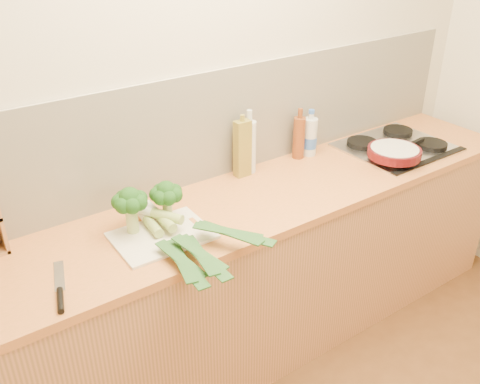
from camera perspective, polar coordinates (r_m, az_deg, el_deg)
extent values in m
plane|color=beige|center=(2.55, -2.93, 9.84)|extent=(3.50, 0.00, 3.50)
cube|color=silver|center=(2.59, -2.74, 7.06)|extent=(3.20, 0.02, 0.54)
cube|color=tan|center=(2.75, 0.91, -9.31)|extent=(3.20, 0.60, 0.86)
cube|color=#DC7740|center=(2.50, 0.99, -1.15)|extent=(3.20, 0.62, 0.04)
cube|color=silver|center=(3.14, 16.33, 4.61)|extent=(0.58, 0.50, 0.01)
cube|color=black|center=(3.01, 19.64, 3.20)|extent=(0.58, 0.04, 0.01)
cylinder|color=black|center=(2.95, 16.25, 3.52)|extent=(0.17, 0.17, 0.03)
cylinder|color=black|center=(3.18, 19.76, 4.76)|extent=(0.17, 0.17, 0.03)
cylinder|color=black|center=(3.09, 12.89, 5.11)|extent=(0.17, 0.17, 0.03)
cylinder|color=black|center=(3.31, 16.48, 6.21)|extent=(0.17, 0.17, 0.03)
cube|color=white|center=(2.24, -8.32, -4.62)|extent=(0.40, 0.29, 0.01)
cylinder|color=#A1B66A|center=(2.25, -11.43, -3.03)|extent=(0.05, 0.05, 0.10)
sphere|color=#12340E|center=(2.19, -11.70, -0.63)|extent=(0.09, 0.09, 0.09)
sphere|color=#12340E|center=(2.21, -10.69, -0.67)|extent=(0.07, 0.07, 0.07)
sphere|color=#12340E|center=(2.23, -11.41, -0.45)|extent=(0.07, 0.07, 0.07)
sphere|color=#12340E|center=(2.23, -12.31, -0.62)|extent=(0.07, 0.07, 0.07)
sphere|color=#12340E|center=(2.20, -12.74, -1.06)|extent=(0.07, 0.07, 0.07)
sphere|color=#12340E|center=(2.17, -12.35, -1.44)|extent=(0.07, 0.07, 0.07)
sphere|color=#12340E|center=(2.16, -11.43, -1.48)|extent=(0.07, 0.07, 0.07)
sphere|color=#12340E|center=(2.18, -10.69, -1.13)|extent=(0.07, 0.07, 0.07)
cylinder|color=#A1B66A|center=(2.31, -7.74, -1.98)|extent=(0.04, 0.04, 0.08)
sphere|color=#12340E|center=(2.26, -7.89, 0.12)|extent=(0.09, 0.09, 0.09)
sphere|color=#12340E|center=(2.29, -6.99, 0.08)|extent=(0.07, 0.07, 0.07)
sphere|color=#12340E|center=(2.30, -7.69, 0.28)|extent=(0.07, 0.07, 0.07)
sphere|color=#12340E|center=(2.30, -8.52, 0.12)|extent=(0.07, 0.07, 0.07)
sphere|color=#12340E|center=(2.27, -8.87, -0.28)|extent=(0.07, 0.07, 0.07)
sphere|color=#12340E|center=(2.24, -8.47, -0.63)|extent=(0.07, 0.07, 0.07)
sphere|color=#12340E|center=(2.24, -7.60, -0.65)|extent=(0.07, 0.07, 0.07)
sphere|color=#12340E|center=(2.26, -6.94, -0.34)|extent=(0.07, 0.07, 0.07)
cylinder|color=white|center=(2.34, -10.32, -2.34)|extent=(0.05, 0.11, 0.04)
cylinder|color=#95AE57|center=(2.25, -9.25, -3.65)|extent=(0.05, 0.14, 0.04)
cube|color=#17401B|center=(2.03, -6.21, -7.36)|extent=(0.12, 0.30, 0.02)
cube|color=#17401B|center=(2.01, -5.97, -7.60)|extent=(0.08, 0.34, 0.01)
cube|color=#17401B|center=(2.03, -6.34, -7.12)|extent=(0.08, 0.28, 0.02)
cylinder|color=white|center=(2.34, -9.33, -1.81)|extent=(0.04, 0.11, 0.04)
cylinder|color=#95AE57|center=(2.24, -7.99, -3.11)|extent=(0.04, 0.14, 0.04)
cube|color=#17401B|center=(2.03, -4.23, -6.68)|extent=(0.10, 0.30, 0.02)
cube|color=#17401B|center=(2.01, -3.94, -6.91)|extent=(0.05, 0.34, 0.01)
cube|color=#17401B|center=(2.03, -4.37, -6.46)|extent=(0.10, 0.28, 0.02)
cylinder|color=white|center=(2.30, -10.36, -1.87)|extent=(0.09, 0.12, 0.04)
cylinder|color=#95AE57|center=(2.24, -7.77, -2.58)|extent=(0.11, 0.14, 0.04)
cube|color=#17401B|center=(2.11, -1.06, -4.38)|extent=(0.14, 0.30, 0.02)
cube|color=#17401B|center=(2.10, -0.57, -4.46)|extent=(0.21, 0.32, 0.01)
cube|color=#17401B|center=(2.11, -1.30, -4.22)|extent=(0.22, 0.24, 0.02)
cube|color=silver|center=(2.11, -18.73, -8.47)|extent=(0.09, 0.19, 0.00)
cylinder|color=black|center=(1.98, -18.62, -10.89)|extent=(0.06, 0.13, 0.02)
cylinder|color=#500D11|center=(2.93, 16.13, 4.09)|extent=(0.28, 0.28, 0.04)
cylinder|color=beige|center=(2.92, 16.19, 4.51)|extent=(0.25, 0.25, 0.00)
cube|color=black|center=(3.08, 18.22, 5.04)|extent=(0.14, 0.04, 0.02)
cube|color=olive|center=(2.64, 0.26, 4.64)|extent=(0.08, 0.05, 0.29)
cylinder|color=olive|center=(2.58, 0.26, 7.91)|extent=(0.02, 0.02, 0.03)
cylinder|color=silver|center=(2.69, 0.98, 4.81)|extent=(0.07, 0.07, 0.27)
cylinder|color=silver|center=(2.63, 1.01, 8.11)|extent=(0.03, 0.03, 0.06)
cylinder|color=brown|center=(2.87, 6.30, 5.75)|extent=(0.06, 0.06, 0.23)
cylinder|color=brown|center=(2.82, 6.45, 8.35)|extent=(0.03, 0.03, 0.05)
cylinder|color=silver|center=(2.92, 7.46, 5.86)|extent=(0.08, 0.08, 0.21)
cylinder|color=silver|center=(2.88, 7.61, 8.03)|extent=(0.03, 0.03, 0.03)
cylinder|color=blue|center=(2.93, 7.42, 5.30)|extent=(0.08, 0.08, 0.06)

